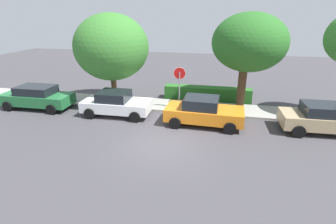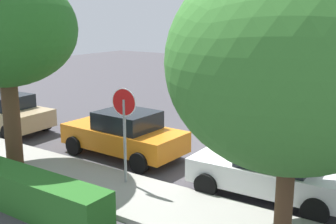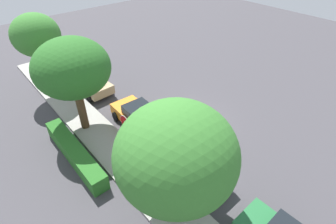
% 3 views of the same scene
% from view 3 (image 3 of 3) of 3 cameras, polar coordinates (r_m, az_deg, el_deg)
% --- Properties ---
extents(ground_plane, '(60.00, 60.00, 0.00)m').
position_cam_3_polar(ground_plane, '(17.67, 4.41, -2.05)').
color(ground_plane, '#423F44').
extents(sidewalk_curb, '(32.00, 2.26, 0.14)m').
position_cam_3_polar(sidewalk_curb, '(15.28, -10.13, -9.78)').
color(sidewalk_curb, '#9E9B93').
rests_on(sidewalk_curb, ground_plane).
extents(stop_sign, '(0.75, 0.09, 2.77)m').
position_cam_3_polar(stop_sign, '(14.23, -9.22, -3.69)').
color(stop_sign, gray).
rests_on(stop_sign, ground_plane).
extents(parked_car_orange, '(4.28, 2.14, 1.56)m').
position_cam_3_polar(parked_car_orange, '(16.88, -6.34, -0.97)').
color(parked_car_orange, orange).
rests_on(parked_car_orange, ground_plane).
extents(parked_car_white, '(4.12, 2.12, 1.47)m').
position_cam_3_polar(parked_car_white, '(13.73, 5.42, -11.91)').
color(parked_car_white, white).
rests_on(parked_car_white, ground_plane).
extents(parked_car_tan, '(4.51, 2.18, 1.52)m').
position_cam_3_polar(parked_car_tan, '(21.49, -16.81, 6.50)').
color(parked_car_tan, tan).
rests_on(parked_car_tan, ground_plane).
extents(street_tree_near_corner, '(3.27, 3.27, 6.05)m').
position_cam_3_polar(street_tree_near_corner, '(20.71, -26.78, 14.62)').
color(street_tree_near_corner, '#513823').
rests_on(street_tree_near_corner, ground_plane).
extents(street_tree_mid_block, '(4.79, 4.79, 5.90)m').
position_cam_3_polar(street_tree_mid_block, '(10.01, 1.74, -9.49)').
color(street_tree_mid_block, '#513823').
rests_on(street_tree_mid_block, ground_plane).
extents(street_tree_far, '(4.35, 4.35, 5.95)m').
position_cam_3_polar(street_tree_far, '(15.85, -20.15, 8.92)').
color(street_tree_far, '#513823').
rests_on(street_tree_far, ground_plane).
extents(front_yard_hedge, '(6.06, 0.87, 0.96)m').
position_cam_3_polar(front_yard_hedge, '(15.62, -19.62, -8.40)').
color(front_yard_hedge, '#286623').
rests_on(front_yard_hedge, ground_plane).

